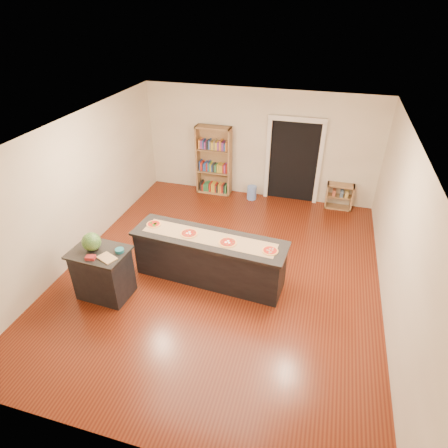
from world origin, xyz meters
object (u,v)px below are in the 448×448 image
(side_counter, at_px, (103,273))
(watermelon, at_px, (91,242))
(waste_bin, at_px, (252,193))
(low_shelf, at_px, (339,196))
(bookshelf, at_px, (214,161))
(kitchen_island, at_px, (209,258))

(side_counter, xyz_separation_m, watermelon, (-0.12, 0.02, 0.64))
(side_counter, distance_m, waste_bin, 4.71)
(low_shelf, distance_m, watermelon, 6.11)
(bookshelf, xyz_separation_m, waste_bin, (1.08, -0.10, -0.74))
(side_counter, bearing_deg, kitchen_island, 32.70)
(low_shelf, bearing_deg, watermelon, -132.63)
(kitchen_island, xyz_separation_m, low_shelf, (2.31, 3.54, -0.15))
(bookshelf, relative_size, waste_bin, 5.08)
(low_shelf, distance_m, waste_bin, 2.24)
(kitchen_island, relative_size, waste_bin, 7.93)
(kitchen_island, bearing_deg, waste_bin, 93.07)
(kitchen_island, bearing_deg, low_shelf, 61.37)
(low_shelf, xyz_separation_m, waste_bin, (-2.23, -0.13, -0.15))
(kitchen_island, bearing_deg, side_counter, -146.32)
(side_counter, distance_m, low_shelf, 6.00)
(bookshelf, bearing_deg, kitchen_island, -74.23)
(side_counter, distance_m, watermelon, 0.65)
(side_counter, height_order, bookshelf, bookshelf)
(bookshelf, height_order, waste_bin, bookshelf)
(side_counter, distance_m, bookshelf, 4.53)
(kitchen_island, distance_m, low_shelf, 4.23)
(watermelon, bearing_deg, kitchen_island, 27.03)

